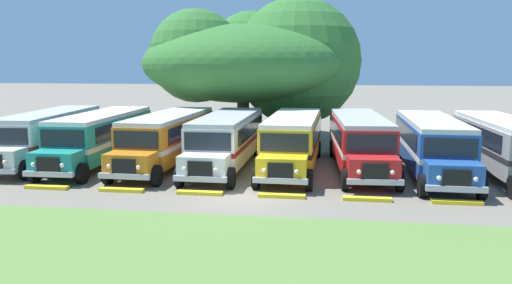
% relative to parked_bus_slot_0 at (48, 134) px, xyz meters
% --- Properties ---
extents(ground_plane, '(220.00, 220.00, 0.00)m').
position_rel_parked_bus_slot_0_xyz_m(ground_plane, '(12.34, -6.20, -1.58)').
color(ground_plane, slate).
extents(foreground_grass_strip, '(80.00, 11.47, 0.01)m').
position_rel_parked_bus_slot_0_xyz_m(foreground_grass_strip, '(12.34, -14.76, -1.58)').
color(foreground_grass_strip, olive).
rests_on(foreground_grass_strip, ground_plane).
extents(parked_bus_slot_0, '(3.32, 10.93, 2.82)m').
position_rel_parked_bus_slot_0_xyz_m(parked_bus_slot_0, '(0.00, 0.00, 0.00)').
color(parked_bus_slot_0, silver).
rests_on(parked_bus_slot_0, ground_plane).
extents(parked_bus_slot_1, '(2.81, 10.86, 2.82)m').
position_rel_parked_bus_slot_0_xyz_m(parked_bus_slot_1, '(3.33, -0.23, 0.00)').
color(parked_bus_slot_1, teal).
rests_on(parked_bus_slot_1, ground_plane).
extents(parked_bus_slot_2, '(3.02, 10.88, 2.82)m').
position_rel_parked_bus_slot_0_xyz_m(parked_bus_slot_2, '(7.22, -0.18, 0.00)').
color(parked_bus_slot_2, orange).
rests_on(parked_bus_slot_2, ground_plane).
extents(parked_bus_slot_3, '(2.76, 10.85, 2.82)m').
position_rel_parked_bus_slot_0_xyz_m(parked_bus_slot_3, '(10.55, -0.21, 0.00)').
color(parked_bus_slot_3, silver).
rests_on(parked_bus_slot_3, ground_plane).
extents(parked_bus_slot_4, '(2.91, 10.87, 2.82)m').
position_rel_parked_bus_slot_0_xyz_m(parked_bus_slot_4, '(14.15, -0.06, 0.00)').
color(parked_bus_slot_4, yellow).
rests_on(parked_bus_slot_4, ground_plane).
extents(parked_bus_slot_5, '(3.25, 10.92, 2.82)m').
position_rel_parked_bus_slot_0_xyz_m(parked_bus_slot_5, '(17.68, 0.29, 0.00)').
color(parked_bus_slot_5, red).
rests_on(parked_bus_slot_5, ground_plane).
extents(parked_bus_slot_6, '(2.82, 10.86, 2.82)m').
position_rel_parked_bus_slot_0_xyz_m(parked_bus_slot_6, '(21.25, -0.49, 0.00)').
color(parked_bus_slot_6, '#23519E').
rests_on(parked_bus_slot_6, ground_plane).
extents(parked_bus_slot_7, '(2.92, 10.87, 2.82)m').
position_rel_parked_bus_slot_0_xyz_m(parked_bus_slot_7, '(24.79, -0.21, 0.00)').
color(parked_bus_slot_7, '#9E9993').
rests_on(parked_bus_slot_7, ground_plane).
extents(curb_wheelstop_1, '(2.00, 0.36, 0.15)m').
position_rel_parked_bus_slot_0_xyz_m(curb_wheelstop_1, '(3.46, -6.28, -1.51)').
color(curb_wheelstop_1, yellow).
rests_on(curb_wheelstop_1, ground_plane).
extents(curb_wheelstop_2, '(2.00, 0.36, 0.15)m').
position_rel_parked_bus_slot_0_xyz_m(curb_wheelstop_2, '(7.01, -6.28, -1.51)').
color(curb_wheelstop_2, yellow).
rests_on(curb_wheelstop_2, ground_plane).
extents(curb_wheelstop_3, '(2.00, 0.36, 0.15)m').
position_rel_parked_bus_slot_0_xyz_m(curb_wheelstop_3, '(10.56, -6.28, -1.51)').
color(curb_wheelstop_3, yellow).
rests_on(curb_wheelstop_3, ground_plane).
extents(curb_wheelstop_4, '(2.00, 0.36, 0.15)m').
position_rel_parked_bus_slot_0_xyz_m(curb_wheelstop_4, '(14.11, -6.28, -1.51)').
color(curb_wheelstop_4, yellow).
rests_on(curb_wheelstop_4, ground_plane).
extents(curb_wheelstop_5, '(2.00, 0.36, 0.15)m').
position_rel_parked_bus_slot_0_xyz_m(curb_wheelstop_5, '(17.66, -6.28, -1.51)').
color(curb_wheelstop_5, yellow).
rests_on(curb_wheelstop_5, ground_plane).
extents(curb_wheelstop_6, '(2.00, 0.36, 0.15)m').
position_rel_parked_bus_slot_0_xyz_m(curb_wheelstop_6, '(21.21, -6.28, -1.51)').
color(curb_wheelstop_6, yellow).
rests_on(curb_wheelstop_6, ground_plane).
extents(broad_shade_tree, '(15.56, 13.73, 10.36)m').
position_rel_parked_bus_slot_0_xyz_m(broad_shade_tree, '(10.80, 9.96, 4.19)').
color(broad_shade_tree, brown).
rests_on(broad_shade_tree, ground_plane).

